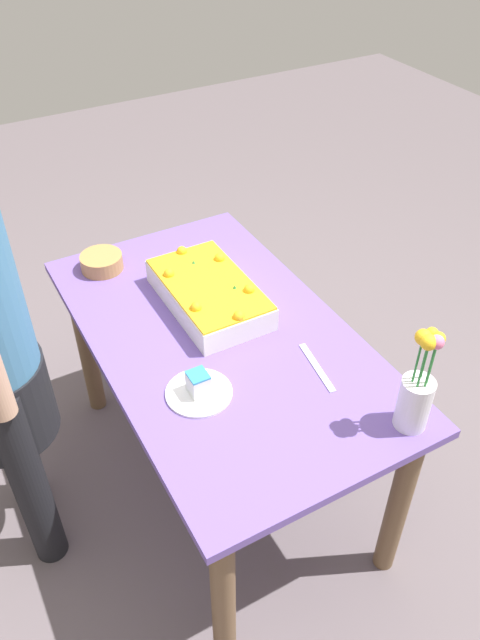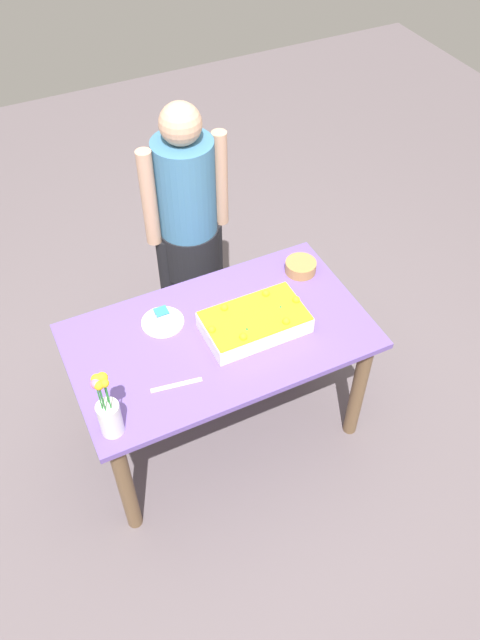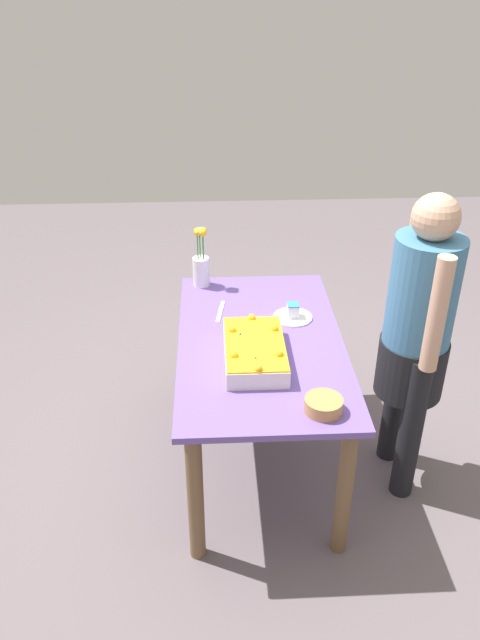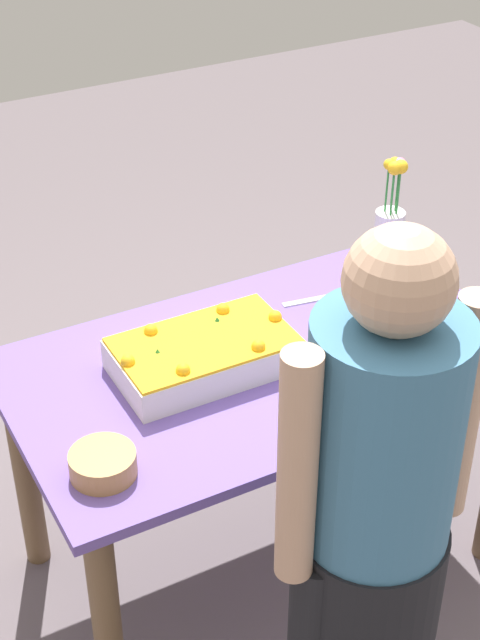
{
  "view_description": "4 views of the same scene",
  "coord_description": "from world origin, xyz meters",
  "px_view_note": "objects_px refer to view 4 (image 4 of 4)",
  "views": [
    {
      "loc": [
        1.36,
        -0.68,
        2.05
      ],
      "look_at": [
        -0.02,
        0.08,
        0.75
      ],
      "focal_mm": 35.0,
      "sensor_mm": 36.0,
      "label": 1
    },
    {
      "loc": [
        0.73,
        1.72,
        2.83
      ],
      "look_at": [
        -0.1,
        0.0,
        0.79
      ],
      "focal_mm": 35.0,
      "sensor_mm": 36.0,
      "label": 2
    },
    {
      "loc": [
        -2.48,
        0.22,
        2.31
      ],
      "look_at": [
        -0.02,
        0.1,
        0.86
      ],
      "focal_mm": 35.0,
      "sensor_mm": 36.0,
      "label": 3
    },
    {
      "loc": [
        -1.04,
        -1.81,
        2.25
      ],
      "look_at": [
        -0.03,
        0.07,
        0.83
      ],
      "focal_mm": 55.0,
      "sensor_mm": 36.0,
      "label": 4
    }
  ],
  "objects_px": {
    "sheet_cake": "(204,354)",
    "person_standing": "(375,510)",
    "cake_knife": "(318,299)",
    "serving_plate_with_slice": "(368,366)",
    "fruit_bowl": "(103,464)",
    "flower_vase": "(390,223)"
  },
  "relations": [
    {
      "from": "cake_knife",
      "to": "fruit_bowl",
      "type": "bearing_deg",
      "value": 34.62
    },
    {
      "from": "cake_knife",
      "to": "serving_plate_with_slice",
      "type": "bearing_deg",
      "value": 87.0
    },
    {
      "from": "serving_plate_with_slice",
      "to": "cake_knife",
      "type": "distance_m",
      "value": 0.37
    },
    {
      "from": "serving_plate_with_slice",
      "to": "fruit_bowl",
      "type": "bearing_deg",
      "value": -177.56
    },
    {
      "from": "sheet_cake",
      "to": "cake_knife",
      "type": "relative_size",
      "value": 2.11
    },
    {
      "from": "sheet_cake",
      "to": "person_standing",
      "type": "distance_m",
      "value": 0.73
    },
    {
      "from": "person_standing",
      "to": "serving_plate_with_slice",
      "type": "bearing_deg",
      "value": -33.76
    },
    {
      "from": "serving_plate_with_slice",
      "to": "fruit_bowl",
      "type": "relative_size",
      "value": 1.27
    },
    {
      "from": "flower_vase",
      "to": "person_standing",
      "type": "relative_size",
      "value": 0.22
    },
    {
      "from": "cake_knife",
      "to": "person_standing",
      "type": "xyz_separation_m",
      "value": [
        -0.42,
        -0.87,
        0.12
      ]
    },
    {
      "from": "fruit_bowl",
      "to": "person_standing",
      "type": "relative_size",
      "value": 0.1
    },
    {
      "from": "person_standing",
      "to": "fruit_bowl",
      "type": "bearing_deg",
      "value": 39.66
    },
    {
      "from": "flower_vase",
      "to": "cake_knife",
      "type": "bearing_deg",
      "value": -162.63
    },
    {
      "from": "serving_plate_with_slice",
      "to": "flower_vase",
      "type": "height_order",
      "value": "flower_vase"
    },
    {
      "from": "sheet_cake",
      "to": "serving_plate_with_slice",
      "type": "distance_m",
      "value": 0.42
    },
    {
      "from": "fruit_bowl",
      "to": "serving_plate_with_slice",
      "type": "bearing_deg",
      "value": 2.44
    },
    {
      "from": "person_standing",
      "to": "sheet_cake",
      "type": "bearing_deg",
      "value": 1.55
    },
    {
      "from": "serving_plate_with_slice",
      "to": "fruit_bowl",
      "type": "height_order",
      "value": "serving_plate_with_slice"
    },
    {
      "from": "fruit_bowl",
      "to": "person_standing",
      "type": "height_order",
      "value": "person_standing"
    },
    {
      "from": "sheet_cake",
      "to": "fruit_bowl",
      "type": "relative_size",
      "value": 3.01
    },
    {
      "from": "sheet_cake",
      "to": "person_standing",
      "type": "height_order",
      "value": "person_standing"
    },
    {
      "from": "sheet_cake",
      "to": "person_standing",
      "type": "relative_size",
      "value": 0.31
    }
  ]
}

